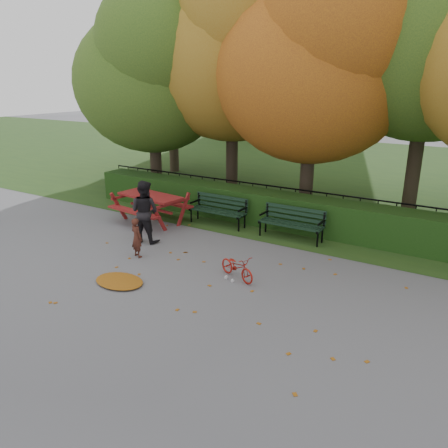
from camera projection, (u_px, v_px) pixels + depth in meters
The scene contains 17 objects.
ground at pixel (181, 278), 9.79m from camera, with size 90.00×90.00×0.00m, color slate.
grass_strip at pixel (355, 171), 21.12m from camera, with size 90.00×90.00×0.00m, color #213E17.
building_left at pixel (289, 34), 32.93m from camera, with size 10.00×7.00×15.00m, color #B7A990.
hedge at pixel (269, 208), 13.28m from camera, with size 13.00×0.90×1.00m, color black.
iron_fence at pixel (280, 201), 13.91m from camera, with size 14.00×0.04×1.02m.
tree_a at pixel (154, 71), 15.46m from camera, with size 5.88×5.60×7.48m.
tree_b at pixel (238, 43), 14.76m from camera, with size 6.72×6.40×8.79m.
tree_c at pixel (322, 58), 12.68m from camera, with size 6.30×6.00×8.00m.
tree_f at pixel (173, 44), 19.01m from camera, with size 6.93×6.60×9.19m.
bench_left at pixel (219, 208), 13.27m from camera, with size 1.80×0.57×0.88m.
bench_right at pixel (292, 221), 12.08m from camera, with size 1.80×0.57×0.88m.
picnic_table at pixel (150, 201), 13.39m from camera, with size 2.25×1.91×1.01m.
leaf_pile at pixel (119, 281), 9.55m from camera, with size 1.17×0.81×0.08m, color brown.
leaf_scatter at pixel (188, 273), 10.03m from camera, with size 9.00×5.70×0.01m, color brown, non-canonical shape.
child at pixel (137, 238), 10.82m from camera, with size 0.37×0.24×1.01m, color #462016.
adult at pixel (145, 211), 11.77m from camera, with size 0.83×0.64×1.70m, color black.
bicycle at pixel (237, 267), 9.68m from camera, with size 0.37×1.07×0.56m, color maroon.
Camera 1 is at (5.50, -7.09, 4.24)m, focal length 35.00 mm.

